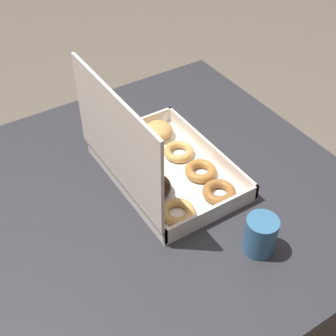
{
  "coord_description": "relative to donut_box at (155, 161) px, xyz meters",
  "views": [
    {
      "loc": [
        -0.73,
        0.44,
        1.59
      ],
      "look_at": [
        0.04,
        -0.05,
        0.77
      ],
      "focal_mm": 50.0,
      "sensor_mm": 36.0,
      "label": 1
    }
  ],
  "objects": [
    {
      "name": "ground_plane",
      "position": [
        -0.05,
        0.01,
        -0.8
      ],
      "size": [
        8.0,
        8.0,
        0.0
      ],
      "primitive_type": "plane",
      "color": "#6B6054"
    },
    {
      "name": "coffee_mug",
      "position": [
        -0.33,
        -0.07,
        -0.01
      ],
      "size": [
        0.07,
        0.07,
        0.09
      ],
      "color": "teal",
      "rests_on": "dining_table"
    },
    {
      "name": "dining_table",
      "position": [
        -0.05,
        0.01,
        -0.16
      ],
      "size": [
        0.98,
        0.96,
        0.75
      ],
      "color": "#2D2D33",
      "rests_on": "ground_plane"
    },
    {
      "name": "donut_box",
      "position": [
        0.0,
        0.0,
        0.0
      ],
      "size": [
        0.4,
        0.28,
        0.31
      ],
      "color": "white",
      "rests_on": "dining_table"
    }
  ]
}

